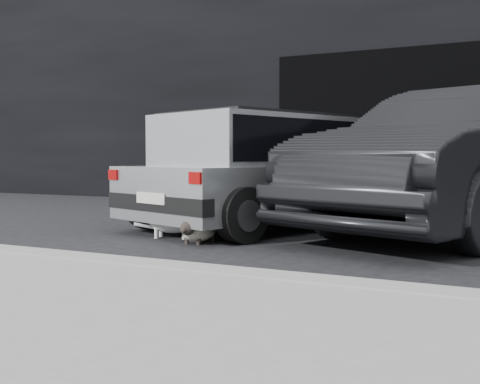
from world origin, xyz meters
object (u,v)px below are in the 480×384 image
at_px(silver_hatchback, 270,166).
at_px(second_car, 471,159).
at_px(cat_white, 176,221).
at_px(cat_siamese, 198,231).

height_order(silver_hatchback, second_car, second_car).
xyz_separation_m(silver_hatchback, second_car, (2.20, 0.45, 0.08)).
bearing_deg(second_car, silver_hatchback, -149.13).
bearing_deg(silver_hatchback, second_car, 31.53).
bearing_deg(cat_white, silver_hatchback, 149.16).
distance_m(silver_hatchback, cat_siamese, 1.68).
distance_m(second_car, cat_siamese, 3.11).
height_order(silver_hatchback, cat_siamese, silver_hatchback).
relative_size(cat_siamese, cat_white, 1.01).
distance_m(cat_siamese, cat_white, 0.45).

